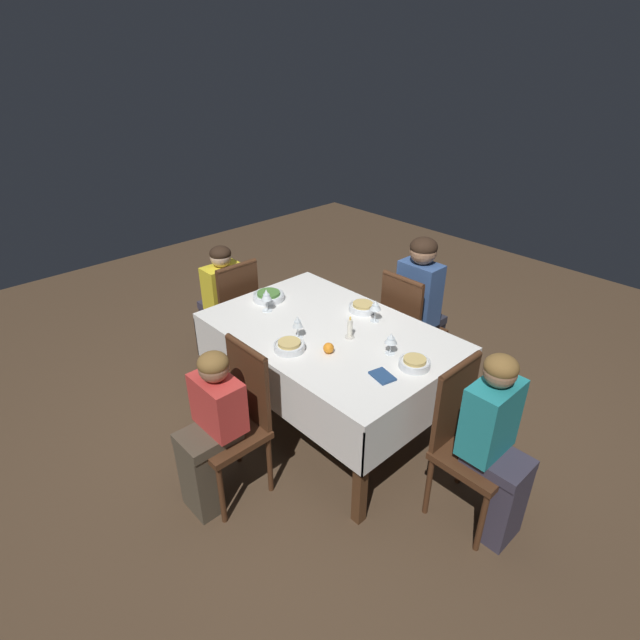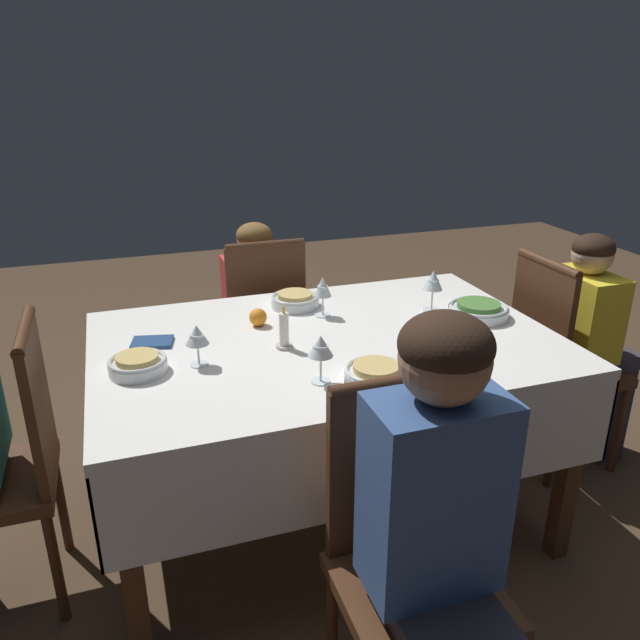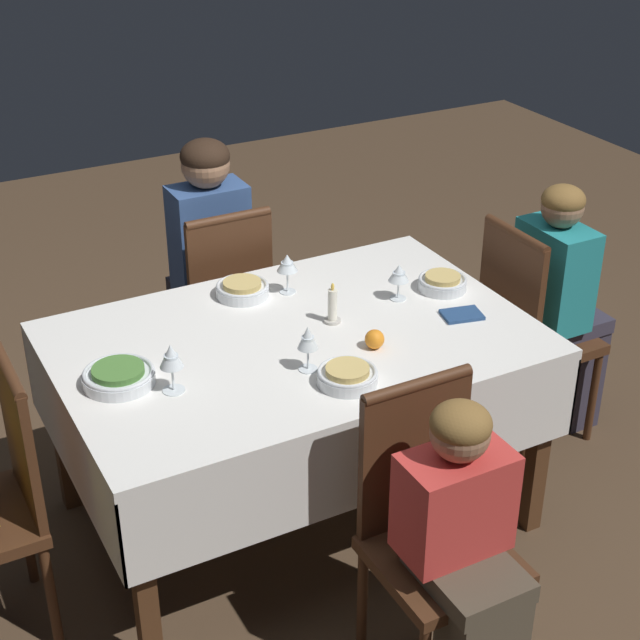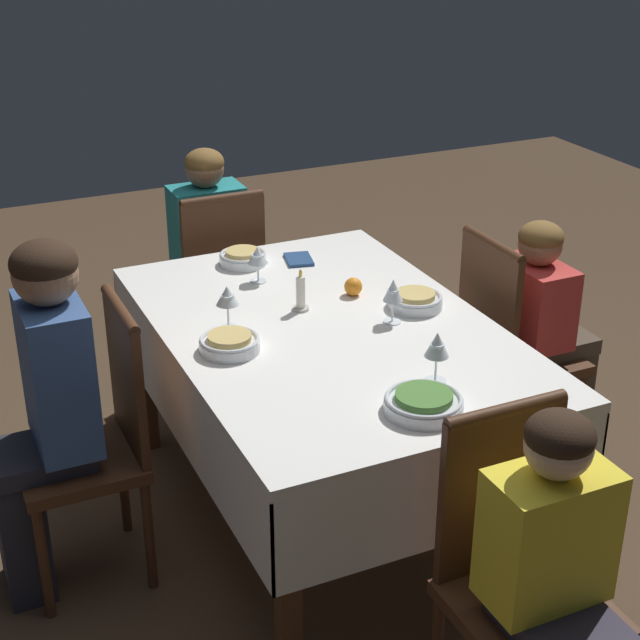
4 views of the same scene
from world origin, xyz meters
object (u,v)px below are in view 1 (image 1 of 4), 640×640
person_adult_denim (422,301)px  wine_glass_west (391,339)px  bowl_north (289,346)px  person_child_teal (497,442)px  bowl_south (363,307)px  chair_east (233,311)px  chair_west (468,438)px  candle_centerpiece (350,330)px  dining_table (329,342)px  orange_fruit (329,348)px  wine_glass_south (376,306)px  chair_north (236,417)px  bowl_west (415,363)px  wine_glass_east (266,295)px  person_child_red (210,427)px  bowl_east (269,296)px  wine_glass_north (298,322)px  person_child_yellow (221,299)px  napkin_red_folded (382,376)px  chair_south (408,326)px

person_adult_denim → wine_glass_west: bearing=114.8°
bowl_north → person_child_teal: bearing=-162.7°
bowl_south → chair_east: bearing=21.9°
chair_west → candle_centerpiece: 0.92m
dining_table → orange_fruit: 0.30m
wine_glass_south → candle_centerpiece: bearing=97.3°
chair_north → chair_west: same height
bowl_west → wine_glass_south: bearing=-25.4°
chair_west → wine_glass_west: bearing=86.4°
wine_glass_east → chair_east: bearing=-7.8°
wine_glass_south → person_child_red: bearing=86.4°
wine_glass_east → bowl_east: bearing=-41.5°
wine_glass_east → bowl_west: bearing=-170.4°
person_child_teal → person_child_red: bearing=130.1°
person_child_red → candle_centerpiece: 1.00m
bowl_east → bowl_west: bearing=-176.8°
chair_east → wine_glass_south: size_ratio=6.27×
chair_north → orange_fruit: size_ratio=14.59×
bowl_east → wine_glass_north: 0.58m
candle_centerpiece → chair_west: bearing=-179.7°
person_child_yellow → bowl_south: size_ratio=5.35×
bowl_north → candle_centerpiece: bearing=-111.9°
dining_table → wine_glass_north: (0.06, 0.21, 0.20)m
dining_table → chair_north: size_ratio=1.67×
person_child_red → wine_glass_west: 1.12m
person_child_teal → wine_glass_west: 0.79m
chair_north → person_child_red: 0.17m
chair_west → orange_fruit: chair_west is taller
chair_west → wine_glass_west: (0.58, -0.04, 0.34)m
bowl_west → bowl_north: bearing=32.6°
person_adult_denim → napkin_red_folded: size_ratio=7.68×
wine_glass_south → napkin_red_folded: size_ratio=0.98×
person_child_yellow → bowl_north: bearing=76.7°
person_child_red → orange_fruit: 0.79m
chair_south → bowl_west: (-0.57, 0.71, 0.27)m
wine_glass_south → bowl_east: wine_glass_south is taller
napkin_red_folded → wine_glass_north: bearing=5.7°
bowl_east → orange_fruit: orange_fruit is taller
person_child_red → wine_glass_south: size_ratio=6.51×
bowl_north → candle_centerpiece: 0.39m
chair_west → wine_glass_south: (0.90, -0.27, 0.35)m
chair_south → person_child_teal: bearing=147.0°
person_child_teal → wine_glass_south: person_child_teal is taller
person_adult_denim → person_child_yellow: 1.58m
person_adult_denim → wine_glass_west: size_ratio=8.69×
dining_table → chair_south: 0.78m
chair_north → bowl_east: 1.03m
wine_glass_east → orange_fruit: (-0.66, 0.06, -0.08)m
napkin_red_folded → bowl_east: bearing=-6.6°
bowl_west → orange_fruit: (0.43, 0.25, 0.00)m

